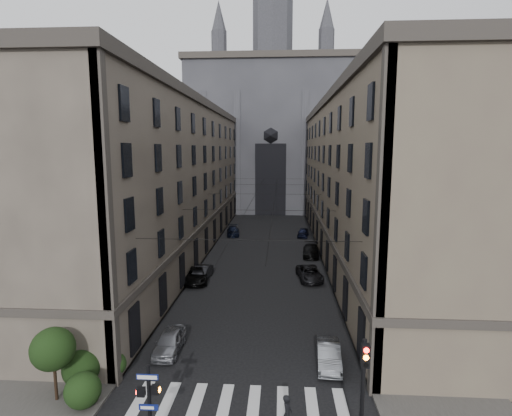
% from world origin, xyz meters
% --- Properties ---
extents(sidewalk_left, '(7.00, 80.00, 0.15)m').
position_xyz_m(sidewalk_left, '(-10.50, 36.00, 0.07)').
color(sidewalk_left, '#383533').
rests_on(sidewalk_left, ground).
extents(sidewalk_right, '(7.00, 80.00, 0.15)m').
position_xyz_m(sidewalk_right, '(10.50, 36.00, 0.07)').
color(sidewalk_right, '#383533').
rests_on(sidewalk_right, ground).
extents(zebra_crossing, '(11.00, 3.20, 0.01)m').
position_xyz_m(zebra_crossing, '(0.00, 5.00, 0.01)').
color(zebra_crossing, beige).
rests_on(zebra_crossing, ground).
extents(building_left, '(13.60, 60.60, 18.85)m').
position_xyz_m(building_left, '(-13.44, 36.00, 9.34)').
color(building_left, '#4A4238').
rests_on(building_left, ground).
extents(building_right, '(13.60, 60.60, 18.85)m').
position_xyz_m(building_right, '(13.44, 36.00, 9.34)').
color(building_right, brown).
rests_on(building_right, ground).
extents(gothic_tower, '(35.00, 23.00, 58.00)m').
position_xyz_m(gothic_tower, '(0.00, 74.96, 17.80)').
color(gothic_tower, '#2D2D33').
rests_on(gothic_tower, ground).
extents(pedestrian_signal_left, '(1.02, 0.38, 4.00)m').
position_xyz_m(pedestrian_signal_left, '(-3.51, 1.50, 2.32)').
color(pedestrian_signal_left, black).
rests_on(pedestrian_signal_left, ground).
extents(traffic_light_right, '(0.34, 0.50, 5.20)m').
position_xyz_m(traffic_light_right, '(5.60, 1.92, 3.29)').
color(traffic_light_right, black).
rests_on(traffic_light_right, ground).
extents(shrub_cluster, '(3.90, 4.40, 3.90)m').
position_xyz_m(shrub_cluster, '(-8.72, 5.01, 1.80)').
color(shrub_cluster, black).
rests_on(shrub_cluster, sidewalk_left).
extents(tram_wires, '(14.00, 60.00, 0.43)m').
position_xyz_m(tram_wires, '(0.00, 35.63, 7.25)').
color(tram_wires, black).
rests_on(tram_wires, ground).
extents(car_left_near, '(1.63, 4.00, 1.36)m').
position_xyz_m(car_left_near, '(-5.08, 10.02, 0.68)').
color(car_left_near, gray).
rests_on(car_left_near, ground).
extents(car_left_midnear, '(1.80, 4.20, 1.35)m').
position_xyz_m(car_left_midnear, '(-5.84, 24.36, 0.67)').
color(car_left_midnear, black).
rests_on(car_left_midnear, ground).
extents(car_left_midfar, '(2.80, 5.08, 1.35)m').
position_xyz_m(car_left_midfar, '(-6.20, 23.63, 0.67)').
color(car_left_midfar, black).
rests_on(car_left_midfar, ground).
extents(car_left_far, '(2.41, 4.71, 1.31)m').
position_xyz_m(car_left_far, '(-5.18, 45.12, 0.65)').
color(car_left_far, black).
rests_on(car_left_far, ground).
extents(car_right_near, '(1.60, 4.03, 1.30)m').
position_xyz_m(car_right_near, '(5.05, 9.00, 0.65)').
color(car_right_near, gray).
rests_on(car_right_near, ground).
extents(car_right_midnear, '(2.76, 5.00, 1.33)m').
position_xyz_m(car_right_midnear, '(5.00, 24.95, 0.66)').
color(car_right_midnear, black).
rests_on(car_right_midnear, ground).
extents(car_right_midfar, '(2.24, 4.85, 1.37)m').
position_xyz_m(car_right_midfar, '(5.79, 33.89, 0.69)').
color(car_right_midfar, black).
rests_on(car_right_midfar, ground).
extents(car_right_far, '(2.01, 3.93, 1.28)m').
position_xyz_m(car_right_far, '(5.41, 44.76, 0.64)').
color(car_right_far, black).
rests_on(car_right_far, ground).
extents(pedestrian, '(0.48, 0.70, 1.87)m').
position_xyz_m(pedestrian, '(2.44, 3.00, 0.93)').
color(pedestrian, black).
rests_on(pedestrian, ground).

